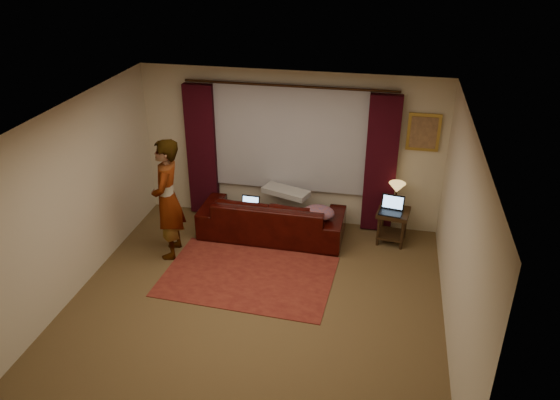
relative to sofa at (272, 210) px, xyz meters
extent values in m
cube|color=brown|center=(0.17, -1.84, -0.48)|extent=(5.00, 5.00, 0.01)
cube|color=silver|center=(0.17, -1.84, 2.13)|extent=(5.00, 5.00, 0.02)
cube|color=beige|center=(0.17, 0.66, 0.83)|extent=(5.00, 0.02, 2.60)
cube|color=beige|center=(0.17, -4.34, 0.83)|extent=(5.00, 0.02, 2.60)
cube|color=beige|center=(-2.33, -1.84, 0.83)|extent=(0.02, 5.00, 2.60)
cube|color=beige|center=(2.67, -1.84, 0.83)|extent=(0.02, 5.00, 2.60)
cube|color=#A3A3AB|center=(0.17, 0.60, 1.03)|extent=(2.50, 0.05, 1.80)
cube|color=black|center=(-1.33, 0.55, 0.71)|extent=(0.50, 0.14, 2.30)
cube|color=black|center=(1.67, 0.55, 0.71)|extent=(0.50, 0.14, 2.30)
cylinder|color=black|center=(0.17, 0.55, 1.91)|extent=(0.04, 0.04, 3.40)
cube|color=#B28C39|center=(2.27, 0.63, 1.28)|extent=(0.50, 0.04, 0.60)
imported|color=black|center=(0.00, 0.00, 0.00)|extent=(2.35, 1.03, 0.94)
cube|color=#9E9C97|center=(0.18, 0.27, 0.47)|extent=(0.83, 0.55, 0.09)
ellipsoid|color=#754957|center=(0.78, -0.15, 0.11)|extent=(0.59, 0.50, 0.21)
cube|color=maroon|center=(-0.09, -1.24, -0.47)|extent=(2.53, 1.75, 0.01)
cube|color=black|center=(1.93, 0.20, -0.19)|extent=(0.55, 0.55, 0.56)
imported|color=#9E9C97|center=(-1.41, -0.85, 0.47)|extent=(0.64, 0.64, 1.89)
camera|label=1|loc=(1.72, -7.63, 4.13)|focal=35.00mm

